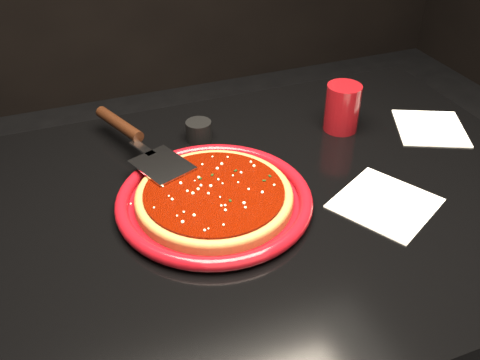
% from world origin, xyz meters
% --- Properties ---
extents(table, '(1.20, 0.80, 0.75)m').
position_xyz_m(table, '(0.00, 0.00, 0.38)').
color(table, black).
rests_on(table, floor).
extents(plate, '(0.39, 0.39, 0.03)m').
position_xyz_m(plate, '(-0.06, 0.01, 0.76)').
color(plate, maroon).
rests_on(plate, table).
extents(pizza_crust, '(0.31, 0.31, 0.01)m').
position_xyz_m(pizza_crust, '(-0.06, 0.01, 0.77)').
color(pizza_crust, brown).
rests_on(pizza_crust, plate).
extents(pizza_crust_rim, '(0.31, 0.31, 0.02)m').
position_xyz_m(pizza_crust_rim, '(-0.06, 0.01, 0.77)').
color(pizza_crust_rim, brown).
rests_on(pizza_crust_rim, plate).
extents(pizza_sauce, '(0.27, 0.27, 0.01)m').
position_xyz_m(pizza_sauce, '(-0.06, 0.01, 0.78)').
color(pizza_sauce, '#5F0B00').
rests_on(pizza_sauce, plate).
extents(parmesan_dusting, '(0.24, 0.24, 0.01)m').
position_xyz_m(parmesan_dusting, '(-0.06, 0.01, 0.79)').
color(parmesan_dusting, beige).
rests_on(parmesan_dusting, plate).
extents(basil_flecks, '(0.22, 0.22, 0.00)m').
position_xyz_m(basil_flecks, '(-0.06, 0.01, 0.78)').
color(basil_flecks, black).
rests_on(basil_flecks, plate).
extents(pizza_server, '(0.22, 0.37, 0.03)m').
position_xyz_m(pizza_server, '(-0.14, 0.20, 0.79)').
color(pizza_server, silver).
rests_on(pizza_server, plate).
extents(cup, '(0.09, 0.09, 0.10)m').
position_xyz_m(cup, '(0.29, 0.17, 0.80)').
color(cup, maroon).
rests_on(cup, table).
extents(napkin_a, '(0.21, 0.21, 0.00)m').
position_xyz_m(napkin_a, '(0.23, -0.09, 0.75)').
color(napkin_a, white).
rests_on(napkin_a, table).
extents(napkin_b, '(0.19, 0.20, 0.00)m').
position_xyz_m(napkin_b, '(0.47, 0.10, 0.75)').
color(napkin_b, white).
rests_on(napkin_b, table).
extents(ramekin, '(0.07, 0.07, 0.04)m').
position_xyz_m(ramekin, '(-0.01, 0.24, 0.77)').
color(ramekin, black).
rests_on(ramekin, table).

